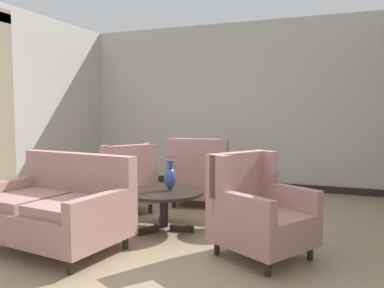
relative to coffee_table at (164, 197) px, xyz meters
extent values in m
plane|color=#9E896B|center=(-0.02, -0.32, -0.39)|extent=(9.23, 9.23, 0.00)
cube|color=#BCB7AD|center=(-0.02, 2.97, 1.11)|extent=(5.84, 0.08, 3.00)
cube|color=#BCB7AD|center=(-2.86, 0.67, 1.11)|extent=(0.08, 4.61, 3.00)
cube|color=black|center=(-0.02, 2.92, -0.33)|extent=(5.68, 0.03, 0.12)
cube|color=gray|center=(-2.74, 0.31, 1.06)|extent=(0.10, 0.32, 2.74)
cylinder|color=black|center=(0.00, 0.00, 0.06)|extent=(0.94, 0.94, 0.04)
cylinder|color=black|center=(0.00, 0.00, -0.15)|extent=(0.10, 0.10, 0.39)
cube|color=black|center=(0.22, 0.02, -0.35)|extent=(0.28, 0.09, 0.07)
cube|color=black|center=(-0.11, 0.19, -0.35)|extent=(0.20, 0.27, 0.07)
cube|color=black|center=(-0.12, -0.19, -0.35)|extent=(0.20, 0.27, 0.07)
cylinder|color=#384C93|center=(0.06, 0.05, 0.09)|extent=(0.08, 0.08, 0.02)
ellipsoid|color=#384C93|center=(0.06, 0.05, 0.22)|extent=(0.14, 0.14, 0.24)
cylinder|color=#384C93|center=(0.06, 0.05, 0.39)|extent=(0.07, 0.07, 0.09)
torus|color=#384C93|center=(0.06, 0.05, 0.43)|extent=(0.12, 0.12, 0.02)
cube|color=tan|center=(-0.80, -0.98, -0.10)|extent=(1.61, 1.10, 0.29)
cube|color=tan|center=(-0.74, -0.61, 0.30)|extent=(1.51, 0.35, 0.51)
cube|color=tan|center=(-1.13, -0.98, 0.09)|extent=(0.69, 0.78, 0.10)
cube|color=tan|center=(-0.48, -1.07, 0.09)|extent=(0.69, 0.78, 0.10)
cube|color=tan|center=(-1.49, -0.93, 0.14)|extent=(0.22, 0.81, 0.21)
cube|color=tan|center=(-0.12, -1.13, 0.14)|extent=(0.22, 0.81, 0.21)
cylinder|color=black|center=(-0.21, -1.44, -0.32)|extent=(0.06, 0.06, 0.14)
cylinder|color=black|center=(-1.39, -0.52, -0.32)|extent=(0.06, 0.06, 0.14)
cylinder|color=black|center=(-0.10, -0.71, -0.32)|extent=(0.06, 0.06, 0.14)
cube|color=tan|center=(-0.96, 0.60, -0.10)|extent=(1.14, 1.08, 0.29)
cube|color=tan|center=(-0.65, 0.40, 0.30)|extent=(0.50, 0.69, 0.52)
cube|color=tan|center=(-0.56, 0.71, 0.37)|extent=(0.22, 0.19, 0.40)
cube|color=tan|center=(-0.89, 0.18, 0.37)|extent=(0.22, 0.19, 0.40)
cube|color=tan|center=(-0.84, 0.89, 0.15)|extent=(0.72, 0.50, 0.22)
cube|color=tan|center=(-1.17, 0.36, 0.15)|extent=(0.72, 0.50, 0.22)
cylinder|color=black|center=(-1.13, 1.03, -0.32)|extent=(0.06, 0.06, 0.14)
cylinder|color=black|center=(-1.42, 0.55, -0.32)|extent=(0.06, 0.06, 0.14)
cylinder|color=black|center=(-0.51, 0.64, -0.32)|extent=(0.06, 0.06, 0.14)
cylinder|color=black|center=(-0.80, 0.16, -0.32)|extent=(0.06, 0.06, 0.14)
cube|color=tan|center=(-0.04, 1.44, -0.10)|extent=(0.98, 1.01, 0.30)
cube|color=tan|center=(0.02, 1.08, 0.33)|extent=(0.86, 0.27, 0.57)
cube|color=tan|center=(0.37, 1.23, 0.40)|extent=(0.13, 0.21, 0.43)
cube|color=tan|center=(-0.37, 1.11, 0.40)|extent=(0.13, 0.21, 0.43)
cube|color=tan|center=(0.32, 1.55, 0.16)|extent=(0.22, 0.79, 0.22)
cube|color=tan|center=(-0.42, 1.43, 0.16)|extent=(0.22, 0.79, 0.22)
cylinder|color=black|center=(0.24, 1.85, -0.32)|extent=(0.06, 0.06, 0.14)
cylinder|color=black|center=(-0.44, 1.74, -0.32)|extent=(0.06, 0.06, 0.14)
cylinder|color=black|center=(0.36, 1.14, -0.32)|extent=(0.06, 0.06, 0.14)
cylinder|color=black|center=(-0.32, 1.03, -0.32)|extent=(0.06, 0.06, 0.14)
cube|color=tan|center=(1.25, -0.46, -0.10)|extent=(1.07, 1.06, 0.30)
cube|color=tan|center=(0.97, -0.29, 0.32)|extent=(0.51, 0.72, 0.54)
cube|color=tan|center=(0.88, -0.62, 0.39)|extent=(0.22, 0.19, 0.41)
cube|color=tan|center=(1.21, -0.06, 0.39)|extent=(0.22, 0.19, 0.41)
cube|color=tan|center=(1.13, -0.77, 0.16)|extent=(0.65, 0.44, 0.22)
cube|color=tan|center=(1.46, -0.21, 0.16)|extent=(0.65, 0.44, 0.22)
cylinder|color=black|center=(1.37, -0.88, -0.32)|extent=(0.06, 0.06, 0.14)
cylinder|color=black|center=(1.68, -0.37, -0.32)|extent=(0.06, 0.06, 0.14)
cylinder|color=black|center=(0.82, -0.56, -0.32)|extent=(0.06, 0.06, 0.14)
cylinder|color=black|center=(1.13, -0.04, -0.32)|extent=(0.06, 0.06, 0.14)
cylinder|color=black|center=(0.96, 0.53, 0.27)|extent=(0.58, 0.58, 0.03)
cylinder|color=black|center=(0.96, 0.53, -0.07)|extent=(0.07, 0.07, 0.65)
cylinder|color=black|center=(0.96, 0.53, -0.37)|extent=(0.37, 0.37, 0.04)
camera|label=1|loc=(1.93, -4.12, 0.99)|focal=36.93mm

